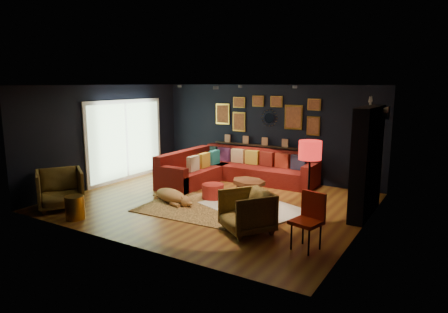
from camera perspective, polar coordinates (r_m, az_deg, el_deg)
The scene contains 20 objects.
floor at distance 9.06m, azimuth -1.62°, elevation -6.53°, with size 6.50×6.50×0.00m, color brown.
room_walls at distance 8.72m, azimuth -1.67°, elevation 3.52°, with size 6.50×6.50×6.50m.
sectional at distance 10.78m, azimuth 0.85°, elevation -1.98°, with size 3.41×2.69×0.86m.
ledge at distance 11.14m, azimuth 5.86°, elevation 1.50°, with size 3.20×0.12×0.04m, color black.
gallery_wall at distance 11.08m, azimuth 5.97°, elevation 6.07°, with size 3.15×0.04×1.02m.
sunburst_mirror at distance 11.04m, azimuth 6.50°, elevation 5.49°, with size 0.47×0.16×0.47m.
fireplace at distance 8.48m, azimuth 19.68°, elevation -1.21°, with size 0.31×1.60×2.20m.
deer_head at distance 8.83m, azimuth 21.06°, elevation 5.90°, with size 0.50×0.28×0.45m.
sliding_door at distance 11.28m, azimuth -13.81°, elevation 2.29°, with size 0.06×2.80×2.20m.
ceiling_spots at distance 9.34m, azimuth 1.01°, elevation 9.93°, with size 3.30×2.50×0.06m.
shag_rug at distance 8.65m, azimuth 4.26°, elevation -7.29°, with size 2.07×1.51×0.03m, color white.
leopard_rug at distance 8.63m, azimuth -2.65°, elevation -7.37°, with size 2.66×1.90×0.02m, color #DDA45B.
coffee_table at distance 9.14m, azimuth 3.50°, elevation -3.92°, with size 1.05×0.92×0.44m.
pouf at distance 9.23m, azimuth -1.59°, elevation -4.96°, with size 0.50×0.50×0.33m, color maroon.
armchair_left at distance 9.21m, azimuth -22.39°, elevation -4.07°, with size 0.90×0.84×0.93m, color #A78033.
armchair_right at distance 7.22m, azimuth 3.29°, elevation -7.58°, with size 0.81×0.76×0.83m, color #A78033.
gold_stool at distance 8.45m, azimuth -20.51°, elevation -6.84°, with size 0.37×0.37×0.47m, color gold.
orange_chair at distance 6.62m, azimuth 12.10°, elevation -8.29°, with size 0.53×0.53×0.93m.
floor_lamp at distance 7.74m, azimuth 12.19°, elevation 0.36°, with size 0.43×0.43×1.58m.
dog at distance 9.06m, azimuth -7.64°, elevation -5.19°, with size 1.29×0.63×0.41m, color tan, non-canonical shape.
Camera 1 is at (4.71, -7.26, 2.66)m, focal length 32.00 mm.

